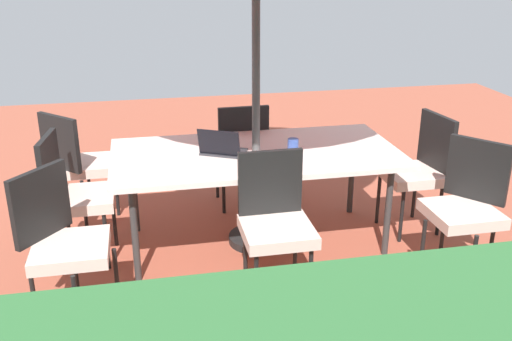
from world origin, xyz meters
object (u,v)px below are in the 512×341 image
at_px(dining_table, 256,158).
at_px(laptop, 222,149).
at_px(chair_west, 419,167).
at_px(chair_east, 73,191).
at_px(chair_northeast, 62,238).
at_px(chair_north, 275,219).
at_px(chair_southeast, 77,161).
at_px(chair_northwest, 466,203).
at_px(chair_south, 241,149).
at_px(cup, 293,146).

height_order(dining_table, laptop, laptop).
xyz_separation_m(chair_west, chair_east, (2.73, -0.04, 0.00)).
bearing_deg(dining_table, chair_northeast, 28.11).
xyz_separation_m(chair_north, chair_northeast, (1.35, 0.01, 0.00)).
bearing_deg(chair_northeast, chair_southeast, 39.95).
height_order(chair_east, laptop, laptop).
bearing_deg(laptop, chair_west, -152.67).
xyz_separation_m(dining_table, chair_west, (-1.36, 0.02, -0.17)).
xyz_separation_m(chair_southeast, chair_northwest, (-2.76, 1.44, 0.00)).
relative_size(chair_southeast, chair_northwest, 1.00).
height_order(chair_north, chair_northeast, same).
bearing_deg(chair_north, chair_northwest, -1.41).
bearing_deg(chair_east, chair_north, -111.53).
height_order(chair_west, laptop, laptop).
xyz_separation_m(chair_southeast, chair_south, (-1.41, -0.02, 0.00)).
bearing_deg(laptop, chair_northeast, 60.51).
bearing_deg(chair_northeast, chair_west, -36.57).
relative_size(dining_table, chair_north, 2.23).
xyz_separation_m(chair_south, cup, (-0.26, 0.81, 0.28)).
relative_size(dining_table, chair_east, 2.23).
bearing_deg(chair_south, chair_east, 25.56).
distance_m(dining_table, chair_northwest, 1.56).
bearing_deg(laptop, chair_south, -82.75).
xyz_separation_m(chair_west, chair_northwest, (-0.00, 0.73, 0.00)).
height_order(chair_west, cup, chair_west).
bearing_deg(cup, chair_north, 65.75).
bearing_deg(chair_east, chair_northeast, -172.52).
xyz_separation_m(dining_table, chair_northeast, (1.37, 0.73, -0.17)).
distance_m(chair_north, chair_east, 1.55).
distance_m(chair_north, cup, 0.75).
bearing_deg(cup, chair_northwest, 149.30).
xyz_separation_m(chair_northwest, cup, (1.09, -0.65, 0.28)).
xyz_separation_m(laptop, cup, (-0.53, 0.08, 0.01)).
bearing_deg(chair_north, chair_east, 150.39).
bearing_deg(chair_west, dining_table, -98.44).
bearing_deg(dining_table, chair_north, 88.49).
xyz_separation_m(dining_table, chair_southeast, (1.40, -0.69, -0.17)).
relative_size(dining_table, cup, 18.94).
bearing_deg(chair_north, cup, 65.05).
bearing_deg(chair_northwest, chair_northeast, -128.74).
height_order(dining_table, chair_west, chair_west).
xyz_separation_m(chair_north, chair_east, (1.35, -0.75, 0.00)).
bearing_deg(chair_southeast, chair_northeast, 136.67).
bearing_deg(dining_table, chair_east, -0.83).
distance_m(chair_east, chair_northeast, 0.75).
height_order(chair_southeast, chair_northwest, same).
bearing_deg(chair_northeast, cup, -29.97).
xyz_separation_m(chair_east, laptop, (-1.11, 0.03, 0.27)).
height_order(chair_northwest, laptop, laptop).
distance_m(chair_north, chair_south, 1.44).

